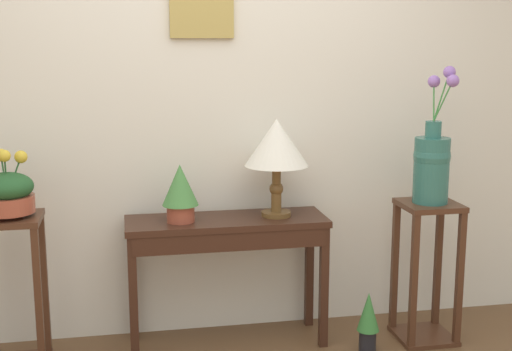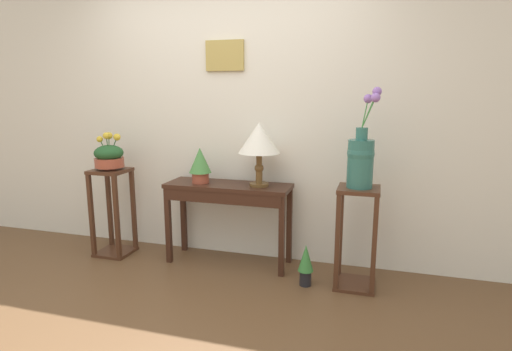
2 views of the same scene
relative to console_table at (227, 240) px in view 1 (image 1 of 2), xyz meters
name	(u,v)px [view 1 (image 1 of 2)]	position (x,y,z in m)	size (l,w,h in m)	color
back_wall_with_art	(204,91)	(-0.08, 0.30, 0.79)	(9.00, 0.13, 2.80)	silver
console_table	(227,240)	(0.00, 0.00, 0.00)	(1.10, 0.37, 0.72)	#381E14
table_lamp	(277,146)	(0.28, 0.02, 0.51)	(0.35, 0.35, 0.54)	brown
potted_plant_on_console	(180,190)	(-0.25, 0.00, 0.29)	(0.19, 0.19, 0.31)	#9E4733
pedestal_stand_left	(14,294)	(-1.11, -0.09, -0.20)	(0.31, 0.31, 0.82)	#472819
planter_bowl_wide_left	(7,192)	(-1.11, -0.09, 0.33)	(0.26, 0.26, 0.34)	#9E4733
pedestal_stand_right	(426,272)	(1.11, -0.14, -0.21)	(0.31, 0.31, 0.80)	#472819
flower_vase_tall_right	(432,160)	(1.11, -0.14, 0.43)	(0.23, 0.22, 0.74)	#2D665B
potted_plant_floor	(368,319)	(0.74, -0.24, -0.42)	(0.12, 0.12, 0.34)	black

